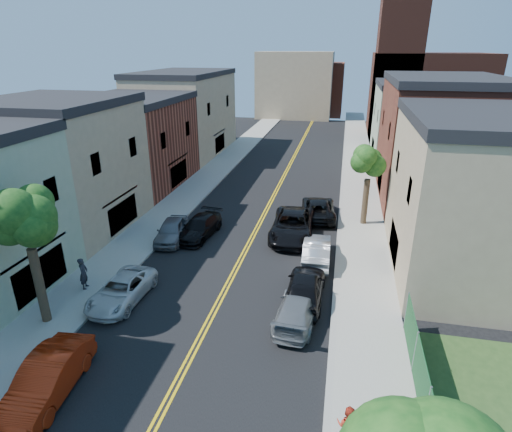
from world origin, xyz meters
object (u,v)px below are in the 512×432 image
Objects in this scene: black_car_left at (199,227)px; red_sedan at (47,379)px; silver_car_right at (317,250)px; dark_car_right_far at (318,208)px; white_pickup at (122,290)px; pedestrian_right at (347,425)px; black_car_right at (305,287)px; black_suv_lane at (293,225)px; pedestrian_left at (84,273)px; grey_car_right at (297,309)px; grey_car_left at (172,230)px.

red_sedan is at bearing -86.51° from black_car_left.
dark_car_right_far is (-0.43, 7.57, -0.01)m from silver_car_right.
silver_car_right reaches higher than white_pickup.
silver_car_right is at bearing 87.94° from dark_car_right_far.
white_pickup is at bearing -12.68° from pedestrian_right.
red_sedan is at bearing 44.24° from black_car_right.
black_suv_lane reaches higher than silver_car_right.
red_sedan is 2.64× the size of pedestrian_left.
black_suv_lane reaches higher than red_sedan.
red_sedan is 6.70m from white_pickup.
pedestrian_right is at bearing 105.69° from black_car_right.
pedestrian_right is at bearing -78.30° from black_suv_lane.
black_car_right is 3.15× the size of pedestrian_right.
grey_car_right is 0.84× the size of dark_car_right_far.
silver_car_right is at bearing -61.67° from black_suv_lane.
black_car_right is (10.02, -5.79, 0.09)m from grey_car_left.
pedestrian_left is (-2.59, 0.57, 0.41)m from white_pickup.
pedestrian_right is (12.30, -14.40, 0.18)m from grey_car_left.
grey_car_left is 0.89× the size of black_car_right.
black_car_right is 0.77× the size of black_suv_lane.
dark_car_right_far reaches higher than white_pickup.
grey_car_right is at bearing 84.23° from silver_car_right.
pedestrian_left reaches higher than red_sedan.
red_sedan is 0.99× the size of black_car_left.
black_car_right is 1.04× the size of silver_car_right.
white_pickup is 1.00× the size of silver_car_right.
black_suv_lane is (-1.55, -4.15, 0.11)m from dark_car_right_far.
pedestrian_left is (-3.93, -8.26, 0.36)m from black_car_left.
black_car_right reaches higher than black_car_left.
black_car_right reaches higher than red_sedan.
pedestrian_right is (11.94, -6.59, 0.27)m from white_pickup.
grey_car_left is at bearing 87.25° from red_sedan.
black_car_right is at bearing -58.90° from pedestrian_right.
pedestrian_left is at bearing 2.00° from grey_car_right.
pedestrian_right reaches higher than silver_car_right.
pedestrian_right is (2.00, -13.30, 0.15)m from silver_car_right.
white_pickup is at bearing 87.95° from red_sedan.
black_suv_lane is 3.47× the size of pedestrian_left.
grey_car_left is at bearing -142.23° from black_car_left.
grey_car_left is at bearing -29.22° from black_car_right.
red_sedan is 3.11× the size of pedestrian_right.
black_car_left is 9.82m from dark_car_right_far.
black_car_left is at bearing -39.26° from pedestrian_right.
black_car_right is 8.90m from pedestrian_right.
grey_car_left is at bearing 94.34° from white_pickup.
silver_car_right is at bearing -90.00° from grey_car_right.
grey_car_right reaches higher than white_pickup.
black_suv_lane reaches higher than black_car_left.
black_car_left is 0.88× the size of dark_car_right_far.
black_car_right is at bearing -79.88° from black_suv_lane.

